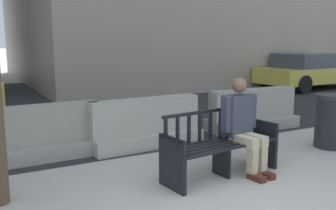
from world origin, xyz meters
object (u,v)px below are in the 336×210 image
object	(u,v)px
jersey_barrier_right	(253,113)
car_sedan_mid	(307,71)
jersey_barrier_centre	(145,127)
trash_bin	(331,121)
seated_person	(242,123)
jersey_barrier_left	(34,138)
street_bench	(220,147)

from	to	relation	value
jersey_barrier_right	car_sedan_mid	world-z (taller)	car_sedan_mid
jersey_barrier_centre	trash_bin	distance (m)	3.19
jersey_barrier_right	car_sedan_mid	xyz separation A→B (m)	(6.33, 4.13, 0.34)
seated_person	jersey_barrier_left	world-z (taller)	seated_person
seated_person	car_sedan_mid	distance (m)	10.17
jersey_barrier_right	car_sedan_mid	distance (m)	7.56
jersey_barrier_centre	car_sedan_mid	world-z (taller)	car_sedan_mid
seated_person	car_sedan_mid	bearing A→B (deg)	36.30
street_bench	jersey_barrier_centre	bearing A→B (deg)	98.36
street_bench	seated_person	bearing A→B (deg)	-2.97
street_bench	trash_bin	distance (m)	2.50
jersey_barrier_centre	trash_bin	world-z (taller)	trash_bin
street_bench	jersey_barrier_left	size ratio (longest dim) A/B	0.86
jersey_barrier_right	jersey_barrier_left	bearing A→B (deg)	179.07
trash_bin	car_sedan_mid	bearing A→B (deg)	43.76
jersey_barrier_centre	street_bench	bearing A→B (deg)	-81.64
jersey_barrier_centre	jersey_barrier_left	world-z (taller)	same
jersey_barrier_centre	jersey_barrier_right	xyz separation A→B (m)	(2.49, 0.08, 0.00)
seated_person	jersey_barrier_left	xyz separation A→B (m)	(-2.44, 1.97, -0.35)
street_bench	jersey_barrier_right	bearing A→B (deg)	40.22
jersey_barrier_right	trash_bin	distance (m)	1.70
street_bench	trash_bin	size ratio (longest dim) A/B	1.90
jersey_barrier_left	trash_bin	world-z (taller)	trash_bin
street_bench	jersey_barrier_left	bearing A→B (deg)	136.94
seated_person	trash_bin	xyz separation A→B (m)	(2.14, 0.22, -0.23)
street_bench	jersey_barrier_right	world-z (taller)	street_bench
jersey_barrier_centre	car_sedan_mid	size ratio (longest dim) A/B	0.49
jersey_barrier_left	jersey_barrier_right	distance (m)	4.31
jersey_barrier_left	jersey_barrier_right	world-z (taller)	same
jersey_barrier_centre	car_sedan_mid	bearing A→B (deg)	25.49
street_bench	trash_bin	bearing A→B (deg)	4.63
seated_person	jersey_barrier_right	xyz separation A→B (m)	(1.87, 1.90, -0.35)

